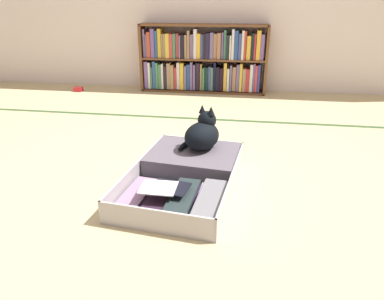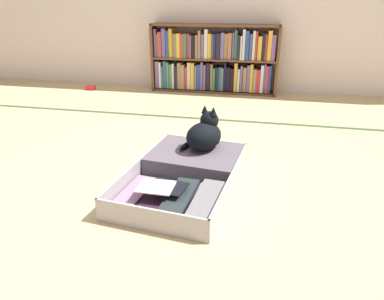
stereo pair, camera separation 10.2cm
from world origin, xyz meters
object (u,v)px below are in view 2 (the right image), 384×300
at_px(open_suitcase, 189,172).
at_px(black_cat, 205,134).
at_px(small_red_pouch, 91,88).
at_px(bookshelf, 213,61).

height_order(open_suitcase, black_cat, black_cat).
bearing_deg(small_red_pouch, black_cat, -46.20).
xyz_separation_m(bookshelf, small_red_pouch, (-1.49, -0.22, -0.34)).
distance_m(open_suitcase, black_cat, 0.29).
distance_m(bookshelf, small_red_pouch, 1.54).
xyz_separation_m(bookshelf, black_cat, (0.26, -2.05, -0.14)).
relative_size(black_cat, small_red_pouch, 3.25).
bearing_deg(open_suitcase, small_red_pouch, 129.59).
bearing_deg(bookshelf, open_suitcase, -84.96).
bearing_deg(small_red_pouch, bookshelf, 8.54).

